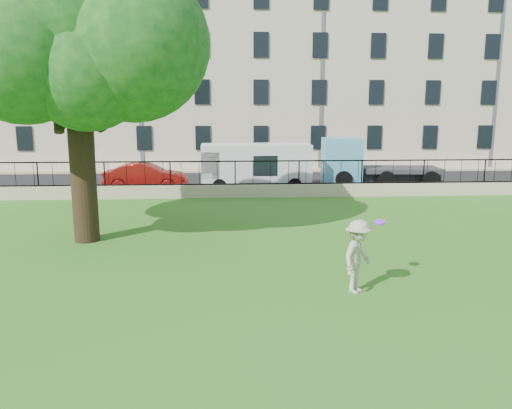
{
  "coord_description": "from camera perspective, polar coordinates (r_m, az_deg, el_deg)",
  "views": [
    {
      "loc": [
        -0.42,
        -11.12,
        4.06
      ],
      "look_at": [
        0.46,
        3.5,
        1.27
      ],
      "focal_mm": 35.0,
      "sensor_mm": 36.0,
      "label": 1
    }
  ],
  "objects": [
    {
      "name": "tree",
      "position": [
        16.39,
        -20.53,
        18.59
      ],
      "size": [
        7.96,
        6.16,
        9.78
      ],
      "color": "black",
      "rests_on": "ground"
    },
    {
      "name": "street",
      "position": [
        28.11,
        -2.56,
        2.5
      ],
      "size": [
        60.0,
        9.0,
        0.01
      ],
      "primitive_type": "cube",
      "color": "black",
      "rests_on": "ground"
    },
    {
      "name": "man",
      "position": [
        11.42,
        11.57,
        -5.83
      ],
      "size": [
        1.16,
        1.23,
        1.67
      ],
      "primitive_type": "imported",
      "rotation": [
        0.0,
        0.0,
        0.91
      ],
      "color": "#B4AD92",
      "rests_on": "ground"
    },
    {
      "name": "retaining_wall",
      "position": [
        23.43,
        -2.38,
        1.56
      ],
      "size": [
        50.0,
        0.4,
        0.6
      ],
      "primitive_type": "cube",
      "color": "tan",
      "rests_on": "ground"
    },
    {
      "name": "iron_railing",
      "position": [
        23.3,
        -2.4,
        3.63
      ],
      "size": [
        50.0,
        0.05,
        1.13
      ],
      "color": "black",
      "rests_on": "retaining_wall"
    },
    {
      "name": "frisbee",
      "position": [
        12.13,
        13.95,
        -1.97
      ],
      "size": [
        0.28,
        0.28,
        0.12
      ],
      "primitive_type": "cylinder",
      "rotation": [
        0.21,
        -0.14,
        -0.05
      ],
      "color": "#862AEF"
    },
    {
      "name": "white_van",
      "position": [
        25.73,
        -0.05,
        4.33
      ],
      "size": [
        5.58,
        2.28,
        2.32
      ],
      "primitive_type": "cube",
      "rotation": [
        0.0,
        0.0,
        0.02
      ],
      "color": "silver",
      "rests_on": "street"
    },
    {
      "name": "red_sedan",
      "position": [
        26.06,
        -12.45,
        3.11
      ],
      "size": [
        4.22,
        1.59,
        1.37
      ],
      "primitive_type": "imported",
      "rotation": [
        0.0,
        0.0,
        1.54
      ],
      "color": "maroon",
      "rests_on": "street"
    },
    {
      "name": "building_row",
      "position": [
        38.79,
        -2.92,
        15.02
      ],
      "size": [
        56.4,
        10.4,
        13.8
      ],
      "color": "#BEAB97",
      "rests_on": "ground"
    },
    {
      "name": "ground",
      "position": [
        11.84,
        -1.23,
        -9.26
      ],
      "size": [
        120.0,
        120.0,
        0.0
      ],
      "primitive_type": "plane",
      "color": "#326818",
      "rests_on": "ground"
    },
    {
      "name": "blue_truck",
      "position": [
        27.92,
        13.87,
        4.76
      ],
      "size": [
        6.22,
        2.63,
        2.54
      ],
      "primitive_type": "cube",
      "rotation": [
        0.0,
        0.0,
        -0.08
      ],
      "color": "#56A3C9",
      "rests_on": "street"
    },
    {
      "name": "sidewalk",
      "position": [
        33.26,
        -2.71,
        3.89
      ],
      "size": [
        60.0,
        1.4,
        0.12
      ],
      "primitive_type": "cube",
      "color": "tan",
      "rests_on": "ground"
    }
  ]
}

